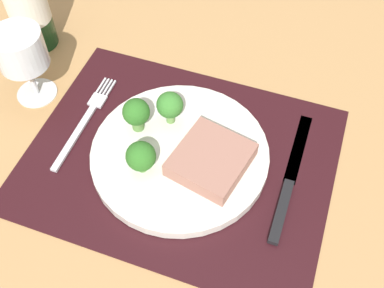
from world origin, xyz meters
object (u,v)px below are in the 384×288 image
at_px(plate, 180,154).
at_px(fork, 85,120).
at_px(knife, 288,185).
at_px(steak, 211,160).
at_px(wine_glass, 21,53).

xyz_separation_m(plate, fork, (-0.16, 0.01, -0.01)).
bearing_deg(plate, knife, 1.88).
bearing_deg(steak, knife, 6.19).
bearing_deg(fork, knife, 0.44).
relative_size(fork, wine_glass, 1.53).
height_order(steak, knife, steak).
xyz_separation_m(fork, wine_glass, (-0.10, 0.03, 0.08)).
height_order(plate, wine_glass, wine_glass).
height_order(plate, fork, plate).
bearing_deg(steak, fork, 174.35).
bearing_deg(fork, plate, -2.96).
distance_m(plate, fork, 0.16).
bearing_deg(steak, wine_glass, 171.06).
relative_size(fork, knife, 0.83).
relative_size(plate, knife, 1.13).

